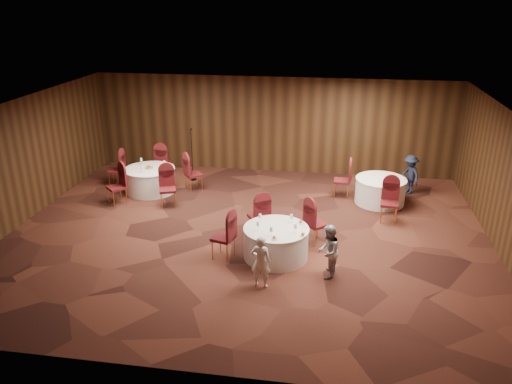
# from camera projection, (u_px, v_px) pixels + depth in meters

# --- Properties ---
(ground) EXTENTS (12.00, 12.00, 0.00)m
(ground) POSITION_uv_depth(u_px,v_px,m) (247.00, 235.00, 12.63)
(ground) COLOR black
(ground) RESTS_ON ground
(room_shell) EXTENTS (12.00, 12.00, 12.00)m
(room_shell) POSITION_uv_depth(u_px,v_px,m) (246.00, 161.00, 11.90)
(room_shell) COLOR silver
(room_shell) RESTS_ON ground
(table_main) EXTENTS (1.50, 1.50, 0.74)m
(table_main) POSITION_uv_depth(u_px,v_px,m) (276.00, 242.00, 11.43)
(table_main) COLOR white
(table_main) RESTS_ON ground
(table_left) EXTENTS (1.53, 1.53, 0.74)m
(table_left) POSITION_uv_depth(u_px,v_px,m) (150.00, 180.00, 15.27)
(table_left) COLOR white
(table_left) RESTS_ON ground
(table_right) EXTENTS (1.45, 1.45, 0.74)m
(table_right) POSITION_uv_depth(u_px,v_px,m) (380.00, 191.00, 14.44)
(table_right) COLOR white
(table_right) RESTS_ON ground
(chairs_main) EXTENTS (2.76, 1.95, 1.00)m
(chairs_main) POSITION_uv_depth(u_px,v_px,m) (267.00, 225.00, 11.98)
(chairs_main) COLOR #3B0B0E
(chairs_main) RESTS_ON ground
(chairs_left) EXTENTS (3.16, 3.03, 1.00)m
(chairs_left) POSITION_uv_depth(u_px,v_px,m) (152.00, 176.00, 15.23)
(chairs_left) COLOR #3B0B0E
(chairs_left) RESTS_ON ground
(chairs_right) EXTENTS (1.80, 2.12, 1.00)m
(chairs_right) POSITION_uv_depth(u_px,v_px,m) (364.00, 191.00, 14.06)
(chairs_right) COLOR #3B0B0E
(chairs_right) RESTS_ON ground
(tabletop_main) EXTENTS (1.14, 1.06, 0.22)m
(tabletop_main) POSITION_uv_depth(u_px,v_px,m) (283.00, 226.00, 11.14)
(tabletop_main) COLOR silver
(tabletop_main) RESTS_ON table_main
(tabletop_left) EXTENTS (0.88, 0.81, 0.22)m
(tabletop_left) POSITION_uv_depth(u_px,v_px,m) (149.00, 166.00, 15.12)
(tabletop_left) COLOR silver
(tabletop_left) RESTS_ON table_left
(tabletop_right) EXTENTS (0.08, 0.08, 0.22)m
(tabletop_right) POSITION_uv_depth(u_px,v_px,m) (389.00, 177.00, 13.97)
(tabletop_right) COLOR silver
(tabletop_right) RESTS_ON table_right
(mic_stand) EXTENTS (0.24, 0.24, 1.72)m
(mic_stand) POSITION_uv_depth(u_px,v_px,m) (192.00, 165.00, 16.19)
(mic_stand) COLOR black
(mic_stand) RESTS_ON ground
(woman_a) EXTENTS (0.45, 0.32, 1.16)m
(woman_a) POSITION_uv_depth(u_px,v_px,m) (261.00, 262.00, 10.20)
(woman_a) COLOR silver
(woman_a) RESTS_ON ground
(woman_b) EXTENTS (0.53, 0.64, 1.20)m
(woman_b) POSITION_uv_depth(u_px,v_px,m) (328.00, 251.00, 10.56)
(woman_b) COLOR #9E9FA3
(woman_b) RESTS_ON ground
(man_c) EXTENTS (0.77, 0.89, 1.20)m
(man_c) POSITION_uv_depth(u_px,v_px,m) (410.00, 174.00, 15.06)
(man_c) COLOR black
(man_c) RESTS_ON ground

